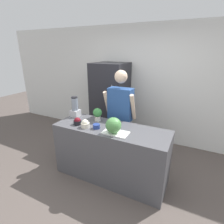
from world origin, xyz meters
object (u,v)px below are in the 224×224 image
(potted_plant, at_px, (97,114))
(refrigerator, at_px, (110,103))
(blender, at_px, (75,108))
(person, at_px, (120,116))
(bowl_cream, at_px, (85,124))
(watermelon, at_px, (113,125))
(bowl_cherries, at_px, (77,121))
(bowl_small_blue, at_px, (96,126))

(potted_plant, bearing_deg, refrigerator, 105.84)
(blender, bearing_deg, refrigerator, 81.82)
(person, bearing_deg, refrigerator, 128.69)
(bowl_cream, bearing_deg, blender, 143.44)
(bowl_cream, bearing_deg, person, 68.34)
(refrigerator, xyz_separation_m, bowl_cream, (0.28, -1.42, 0.07))
(watermelon, bearing_deg, bowl_cherries, 177.13)
(bowl_cherries, relative_size, bowl_small_blue, 1.17)
(potted_plant, bearing_deg, blender, -179.67)
(potted_plant, bearing_deg, bowl_cherries, -125.84)
(refrigerator, xyz_separation_m, bowl_small_blue, (0.46, -1.38, 0.04))
(watermelon, xyz_separation_m, bowl_cream, (-0.49, -0.00, -0.07))
(bowl_cherries, distance_m, bowl_cream, 0.18)
(potted_plant, bearing_deg, bowl_cream, -95.25)
(watermelon, distance_m, bowl_cherries, 0.67)
(bowl_cream, height_order, potted_plant, potted_plant)
(person, xyz_separation_m, watermelon, (0.20, -0.71, 0.14))
(blender, bearing_deg, person, 28.46)
(bowl_small_blue, bearing_deg, bowl_cherries, -179.01)
(blender, bearing_deg, bowl_cream, -36.56)
(bowl_small_blue, bearing_deg, person, 80.98)
(refrigerator, xyz_separation_m, potted_plant, (0.31, -1.09, 0.13))
(potted_plant, bearing_deg, bowl_small_blue, -62.45)
(person, height_order, bowl_cream, person)
(watermelon, bearing_deg, blender, 160.96)
(person, distance_m, bowl_small_blue, 0.68)
(watermelon, relative_size, potted_plant, 1.04)
(refrigerator, bearing_deg, blender, -98.18)
(blender, distance_m, potted_plant, 0.47)
(refrigerator, distance_m, watermelon, 1.62)
(bowl_cherries, relative_size, potted_plant, 0.58)
(bowl_cherries, xyz_separation_m, bowl_small_blue, (0.36, 0.01, -0.02))
(person, relative_size, bowl_small_blue, 15.91)
(blender, bearing_deg, watermelon, -19.04)
(bowl_small_blue, xyz_separation_m, potted_plant, (-0.15, 0.28, 0.09))
(watermelon, xyz_separation_m, blender, (-0.93, 0.32, 0.03))
(refrigerator, xyz_separation_m, bowl_cherries, (0.10, -1.38, 0.06))
(bowl_cherries, distance_m, bowl_small_blue, 0.36)
(person, relative_size, watermelon, 7.53)
(refrigerator, height_order, watermelon, refrigerator)
(watermelon, distance_m, blender, 0.98)
(blender, bearing_deg, potted_plant, 0.33)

